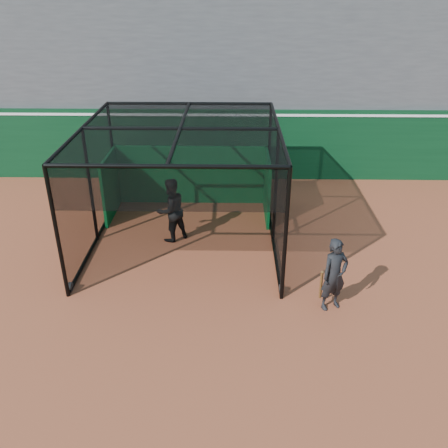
{
  "coord_description": "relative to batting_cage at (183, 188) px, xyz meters",
  "views": [
    {
      "loc": [
        0.18,
        -7.83,
        6.52
      ],
      "look_at": [
        0.0,
        2.0,
        1.4
      ],
      "focal_mm": 38.0,
      "sensor_mm": 36.0,
      "label": 1
    }
  ],
  "objects": [
    {
      "name": "ground",
      "position": [
        1.12,
        -3.71,
        -1.59
      ],
      "size": [
        120.0,
        120.0,
        0.0
      ],
      "primitive_type": "plane",
      "color": "brown",
      "rests_on": "ground"
    },
    {
      "name": "outfield_wall",
      "position": [
        1.12,
        4.79,
        -0.3
      ],
      "size": [
        50.0,
        0.5,
        2.5
      ],
      "color": "#093218",
      "rests_on": "ground"
    },
    {
      "name": "grandstand",
      "position": [
        1.12,
        8.57,
        2.89
      ],
      "size": [
        50.0,
        7.85,
        8.95
      ],
      "color": "#4C4C4F",
      "rests_on": "ground"
    },
    {
      "name": "batting_cage",
      "position": [
        0.0,
        0.0,
        0.0
      ],
      "size": [
        5.0,
        5.4,
        3.19
      ],
      "color": "black",
      "rests_on": "ground"
    },
    {
      "name": "batter",
      "position": [
        -0.35,
        0.05,
        -0.69
      ],
      "size": [
        1.11,
        1.08,
        1.8
      ],
      "primitive_type": "imported",
      "rotation": [
        0.0,
        0.0,
        3.82
      ],
      "color": "black",
      "rests_on": "ground"
    },
    {
      "name": "on_deck_player",
      "position": [
        3.52,
        -2.97,
        -0.74
      ],
      "size": [
        0.73,
        0.62,
        1.7
      ],
      "color": "black",
      "rests_on": "ground"
    }
  ]
}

